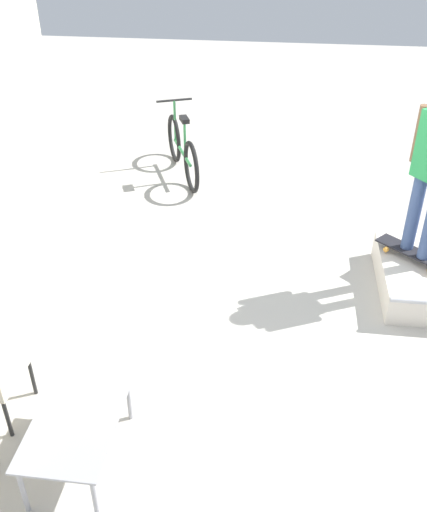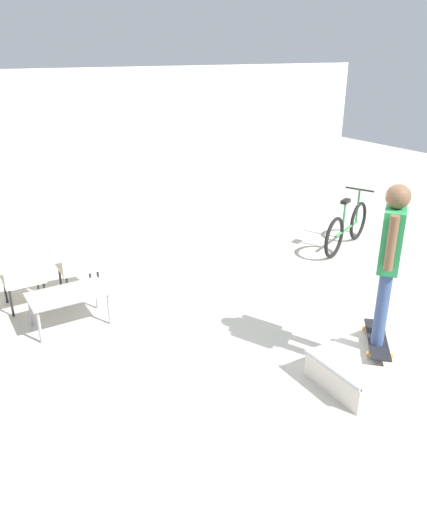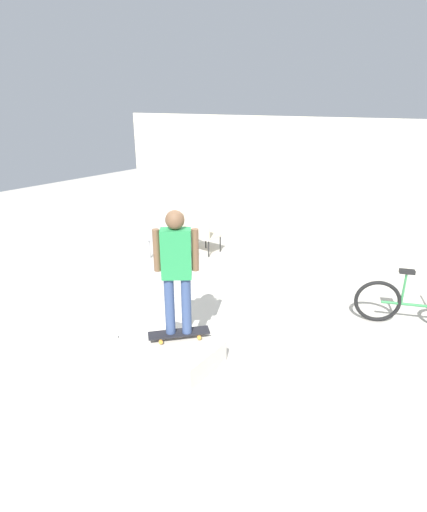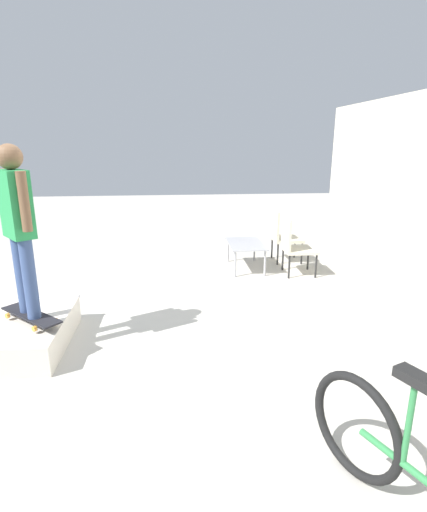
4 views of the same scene
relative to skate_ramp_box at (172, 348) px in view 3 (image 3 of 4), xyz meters
The scene contains 9 objects.
ground_plane 1.52m from the skate_ramp_box, 122.77° to the left, with size 24.00×24.00×0.00m, color #B7B2A8.
house_wall_back 6.16m from the skate_ramp_box, 97.82° to the left, with size 12.00×0.06×3.00m.
skate_ramp_box is the anchor object (origin of this frame).
skateboard_on_ramp 0.26m from the skate_ramp_box, 40.33° to the left, with size 0.70×0.75×0.07m.
person_skater 1.26m from the skate_ramp_box, 40.33° to the left, with size 0.47×0.39×1.70m.
coffee_table 3.75m from the skate_ramp_box, 132.00° to the left, with size 0.97×0.59×0.45m.
patio_chair_left 4.56m from the skate_ramp_box, 129.35° to the left, with size 0.52×0.52×0.95m.
patio_chair_right 4.13m from the skate_ramp_box, 121.18° to the left, with size 0.54×0.54×0.95m.
bicycle 3.84m from the skate_ramp_box, 49.53° to the left, with size 1.69×0.80×0.99m.
Camera 3 is at (4.04, -4.69, 3.33)m, focal length 28.00 mm.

